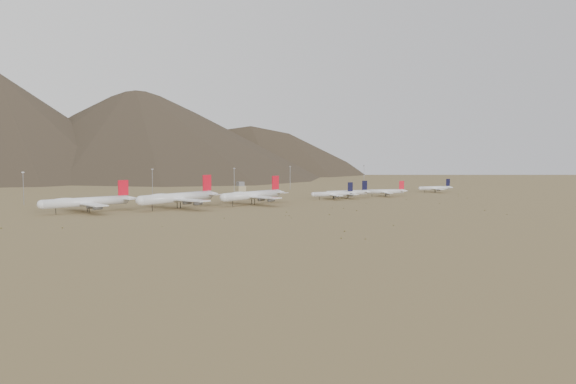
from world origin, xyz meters
TOP-DOWN VIEW (x-y plane):
  - ground at (0.00, 0.00)m, footprint 3000.00×3000.00m
  - mountain_ridge at (0.00, 900.00)m, footprint 4400.00×1000.00m
  - widebody_west at (-136.49, 33.37)m, footprint 70.52×54.99m
  - widebody_centre at (-74.61, 23.40)m, footprint 75.81×60.46m
  - widebody_east at (-13.93, 19.82)m, footprint 70.63×55.98m
  - narrowbody_a at (69.00, 22.11)m, footprint 43.42×31.93m
  - narrowbody_b at (86.93, 24.26)m, footprint 45.88×33.57m
  - narrowbody_c at (129.15, 20.94)m, footprint 40.67×30.55m
  - narrowbody_d at (207.23, 31.11)m, footprint 40.23×29.69m
  - control_tower at (30.00, 120.00)m, footprint 8.00×8.00m
  - mast_far_west at (-163.99, 115.95)m, footprint 2.00×0.60m
  - mast_west at (-52.13, 138.01)m, footprint 2.00×0.60m
  - mast_centre at (22.54, 118.59)m, footprint 2.00×0.60m
  - mast_east at (105.15, 145.09)m, footprint 2.00×0.60m
  - mast_far_east at (190.02, 121.53)m, footprint 2.00×0.60m
  - desert_scrub at (-10.23, -73.54)m, footprint 419.63×179.39m

SIDE VIEW (x-z plane):
  - ground at x=0.00m, z-range 0.00..0.00m
  - desert_scrub at x=-10.23m, z-range -0.13..0.70m
  - narrowbody_d at x=207.23m, z-range -2.38..11.18m
  - narrowbody_c at x=129.15m, z-range -2.49..11.70m
  - narrowbody_a at x=69.00m, z-range -2.55..12.00m
  - narrowbody_b at x=86.93m, z-range -2.68..12.61m
  - control_tower at x=30.00m, z-range -0.68..11.32m
  - widebody_west at x=-136.49m, z-range -3.27..17.81m
  - widebody_east at x=-13.93m, z-range -3.35..18.25m
  - widebody_centre at x=-74.61m, z-range -3.65..19.85m
  - mast_far_west at x=-163.99m, z-range 1.35..27.05m
  - mast_west at x=-52.13m, z-range 1.35..27.05m
  - mast_centre at x=22.54m, z-range 1.35..27.05m
  - mast_east at x=105.15m, z-range 1.35..27.05m
  - mast_far_east at x=190.02m, z-range 1.35..27.05m
  - mountain_ridge at x=0.00m, z-range 0.00..300.00m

